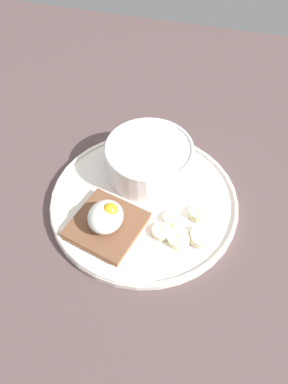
{
  "coord_description": "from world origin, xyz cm",
  "views": [
    {
      "loc": [
        35.47,
        9.53,
        51.17
      ],
      "look_at": [
        0.0,
        0.0,
        5.0
      ],
      "focal_mm": 35.0,
      "sensor_mm": 36.0,
      "label": 1
    }
  ],
  "objects_px": {
    "toast_slice": "(107,225)",
    "banana_slice_right": "(162,232)",
    "poached_egg": "(106,216)",
    "banana_slice_back": "(198,214)",
    "banana_slice_inner": "(179,238)",
    "banana_slice_left": "(200,237)",
    "oatmeal_bowl": "(149,159)",
    "banana_slice_front": "(172,218)"
  },
  "relations": [
    {
      "from": "banana_slice_inner",
      "to": "banana_slice_back",
      "type": "bearing_deg",
      "value": 158.6
    },
    {
      "from": "banana_slice_front",
      "to": "banana_slice_inner",
      "type": "xyz_separation_m",
      "value": [
        0.03,
        0.02,
        -0.0
      ]
    },
    {
      "from": "toast_slice",
      "to": "banana_slice_front",
      "type": "bearing_deg",
      "value": 112.75
    },
    {
      "from": "oatmeal_bowl",
      "to": "toast_slice",
      "type": "distance_m",
      "value": 0.14
    },
    {
      "from": "oatmeal_bowl",
      "to": "toast_slice",
      "type": "relative_size",
      "value": 1.19
    },
    {
      "from": "poached_egg",
      "to": "banana_slice_back",
      "type": "distance_m",
      "value": 0.14
    },
    {
      "from": "banana_slice_back",
      "to": "oatmeal_bowl",
      "type": "bearing_deg",
      "value": -126.63
    },
    {
      "from": "oatmeal_bowl",
      "to": "poached_egg",
      "type": "bearing_deg",
      "value": -13.68
    },
    {
      "from": "oatmeal_bowl",
      "to": "banana_slice_left",
      "type": "height_order",
      "value": "oatmeal_bowl"
    },
    {
      "from": "poached_egg",
      "to": "banana_slice_front",
      "type": "height_order",
      "value": "poached_egg"
    },
    {
      "from": "banana_slice_inner",
      "to": "toast_slice",
      "type": "bearing_deg",
      "value": -86.65
    },
    {
      "from": "toast_slice",
      "to": "banana_slice_right",
      "type": "distance_m",
      "value": 0.08
    },
    {
      "from": "banana_slice_right",
      "to": "oatmeal_bowl",
      "type": "bearing_deg",
      "value": -156.72
    },
    {
      "from": "banana_slice_front",
      "to": "banana_slice_inner",
      "type": "bearing_deg",
      "value": 27.65
    },
    {
      "from": "banana_slice_back",
      "to": "banana_slice_inner",
      "type": "relative_size",
      "value": 0.78
    },
    {
      "from": "toast_slice",
      "to": "banana_slice_left",
      "type": "relative_size",
      "value": 3.43
    },
    {
      "from": "banana_slice_left",
      "to": "banana_slice_inner",
      "type": "height_order",
      "value": "banana_slice_left"
    },
    {
      "from": "toast_slice",
      "to": "poached_egg",
      "type": "xyz_separation_m",
      "value": [
        -0.0,
        0.0,
        0.02
      ]
    },
    {
      "from": "poached_egg",
      "to": "banana_slice_inner",
      "type": "distance_m",
      "value": 0.11
    },
    {
      "from": "banana_slice_right",
      "to": "banana_slice_inner",
      "type": "height_order",
      "value": "banana_slice_inner"
    },
    {
      "from": "toast_slice",
      "to": "banana_slice_right",
      "type": "xyz_separation_m",
      "value": [
        -0.01,
        0.08,
        -0.0
      ]
    },
    {
      "from": "oatmeal_bowl",
      "to": "poached_egg",
      "type": "relative_size",
      "value": 2.49
    },
    {
      "from": "poached_egg",
      "to": "oatmeal_bowl",
      "type": "bearing_deg",
      "value": 166.32
    },
    {
      "from": "banana_slice_right",
      "to": "poached_egg",
      "type": "bearing_deg",
      "value": -81.98
    },
    {
      "from": "banana_slice_back",
      "to": "banana_slice_right",
      "type": "xyz_separation_m",
      "value": [
        0.05,
        -0.05,
        -0.0
      ]
    },
    {
      "from": "toast_slice",
      "to": "banana_slice_left",
      "type": "distance_m",
      "value": 0.14
    },
    {
      "from": "oatmeal_bowl",
      "to": "banana_slice_inner",
      "type": "height_order",
      "value": "oatmeal_bowl"
    },
    {
      "from": "banana_slice_inner",
      "to": "oatmeal_bowl",
      "type": "bearing_deg",
      "value": -147.89
    },
    {
      "from": "toast_slice",
      "to": "banana_slice_right",
      "type": "relative_size",
      "value": 3.06
    },
    {
      "from": "banana_slice_back",
      "to": "banana_slice_inner",
      "type": "xyz_separation_m",
      "value": [
        0.05,
        -0.02,
        -0.0
      ]
    },
    {
      "from": "banana_slice_front",
      "to": "banana_slice_right",
      "type": "height_order",
      "value": "banana_slice_front"
    },
    {
      "from": "banana_slice_left",
      "to": "banana_slice_back",
      "type": "height_order",
      "value": "banana_slice_left"
    },
    {
      "from": "banana_slice_inner",
      "to": "banana_slice_left",
      "type": "bearing_deg",
      "value": 107.26
    },
    {
      "from": "banana_slice_front",
      "to": "banana_slice_left",
      "type": "relative_size",
      "value": 0.88
    },
    {
      "from": "toast_slice",
      "to": "banana_slice_inner",
      "type": "relative_size",
      "value": 2.74
    },
    {
      "from": "banana_slice_front",
      "to": "banana_slice_right",
      "type": "bearing_deg",
      "value": -20.35
    },
    {
      "from": "poached_egg",
      "to": "banana_slice_right",
      "type": "height_order",
      "value": "poached_egg"
    },
    {
      "from": "poached_egg",
      "to": "banana_slice_front",
      "type": "distance_m",
      "value": 0.1
    },
    {
      "from": "toast_slice",
      "to": "banana_slice_right",
      "type": "bearing_deg",
      "value": 98.44
    },
    {
      "from": "banana_slice_right",
      "to": "banana_slice_inner",
      "type": "relative_size",
      "value": 0.89
    },
    {
      "from": "oatmeal_bowl",
      "to": "banana_slice_inner",
      "type": "relative_size",
      "value": 3.26
    },
    {
      "from": "toast_slice",
      "to": "banana_slice_left",
      "type": "xyz_separation_m",
      "value": [
        -0.02,
        0.14,
        -0.0
      ]
    }
  ]
}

